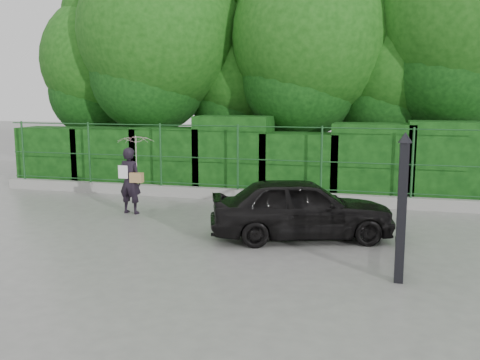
# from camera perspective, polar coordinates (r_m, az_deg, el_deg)

# --- Properties ---
(ground) EXTENTS (80.00, 80.00, 0.00)m
(ground) POSITION_cam_1_polar(r_m,az_deg,el_deg) (10.93, -8.64, -6.46)
(ground) COLOR gray
(kerb) EXTENTS (14.00, 0.25, 0.30)m
(kerb) POSITION_cam_1_polar(r_m,az_deg,el_deg) (15.01, -1.71, -1.48)
(kerb) COLOR #9E9E99
(kerb) RESTS_ON ground
(fence) EXTENTS (14.13, 0.06, 1.80)m
(fence) POSITION_cam_1_polar(r_m,az_deg,el_deg) (14.79, -0.91, 2.47)
(fence) COLOR #1B4A21
(fence) RESTS_ON kerb
(hedge) EXTENTS (14.20, 1.20, 2.29)m
(hedge) POSITION_cam_1_polar(r_m,az_deg,el_deg) (15.77, 0.06, 2.22)
(hedge) COLOR black
(hedge) RESTS_ON ground
(trees) EXTENTS (17.10, 6.15, 8.08)m
(trees) POSITION_cam_1_polar(r_m,az_deg,el_deg) (17.71, 5.03, 14.63)
(trees) COLOR black
(trees) RESTS_ON ground
(gate) EXTENTS (0.22, 2.33, 2.36)m
(gate) POSITION_cam_1_polar(r_m,az_deg,el_deg) (9.06, 16.80, -2.29)
(gate) COLOR black
(gate) RESTS_ON ground
(woman) EXTENTS (0.91, 0.90, 1.94)m
(woman) POSITION_cam_1_polar(r_m,az_deg,el_deg) (13.31, -11.29, 1.83)
(woman) COLOR black
(woman) RESTS_ON ground
(car) EXTENTS (3.99, 2.59, 1.26)m
(car) POSITION_cam_1_polar(r_m,az_deg,el_deg) (10.96, 6.57, -2.97)
(car) COLOR black
(car) RESTS_ON ground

